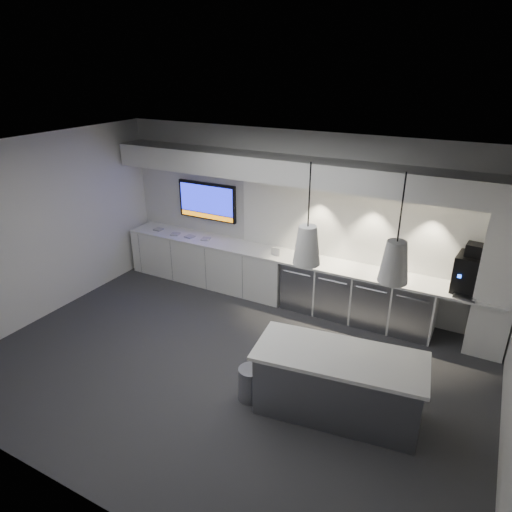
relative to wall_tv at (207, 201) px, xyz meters
The scene contains 27 objects.
floor 3.47m from the wall_tv, 52.18° to the right, with size 7.00×7.00×0.00m, color #313134.
ceiling 3.42m from the wall_tv, 52.18° to the right, with size 7.00×7.00×0.00m, color black.
wall_back 1.90m from the wall_tv, ahead, with size 7.00×7.00×0.00m, color silver.
wall_front 5.30m from the wall_tv, 68.99° to the right, with size 7.00×7.00×0.00m, color silver.
wall_left 2.92m from the wall_tv, 123.17° to the right, with size 7.00×7.00×0.00m, color silver.
back_counter 2.04m from the wall_tv, ahead, with size 6.80×0.65×0.04m, color white.
left_base_cabinets 1.17m from the wall_tv, 61.19° to the right, with size 3.30×0.63×0.86m, color white.
fridge_unit_a 2.45m from the wall_tv, ahead, with size 0.60×0.61×0.85m, color gray.
fridge_unit_b 3.01m from the wall_tv, ahead, with size 0.60×0.61×0.85m, color gray.
fridge_unit_c 3.60m from the wall_tv, ahead, with size 0.60×0.61×0.85m, color gray.
fridge_unit_d 4.21m from the wall_tv, ahead, with size 0.60×0.61×0.85m, color gray.
backsplash 3.10m from the wall_tv, ahead, with size 4.60×0.03×1.30m, color white.
soffit 2.09m from the wall_tv, ahead, with size 6.90×0.60×0.40m, color white.
column 5.11m from the wall_tv, ahead, with size 0.55×0.55×2.60m, color white.
wall_tv is the anchor object (origin of this frame).
island 4.56m from the wall_tv, 36.01° to the right, with size 2.11×1.13×0.85m.
bin 4.04m from the wall_tv, 48.65° to the right, with size 0.32×0.32×0.45m, color gray.
coffee_machine 4.75m from the wall_tv, ahead, with size 0.46×0.62×0.75m.
sign_black 2.45m from the wall_tv, ahead, with size 0.14×0.02×0.18m, color black.
sign_white 1.79m from the wall_tv, 12.61° to the right, with size 0.18×0.02×0.14m, color white.
cup_cluster 3.63m from the wall_tv, ahead, with size 0.19×0.19×0.16m, color white, non-canonical shape.
tray_a 1.23m from the wall_tv, 163.15° to the right, with size 0.16×0.16×0.03m, color #9B9B9B.
tray_b 0.92m from the wall_tv, 145.74° to the right, with size 0.16×0.16×0.03m, color #9B9B9B.
tray_c 0.76m from the wall_tv, 121.08° to the right, with size 0.16×0.16×0.03m, color #9B9B9B.
tray_d 0.73m from the wall_tv, 64.83° to the right, with size 0.16×0.16×0.03m, color #9B9B9B.
pendant_left 4.08m from the wall_tv, 40.01° to the right, with size 0.31×0.31×1.14m.
pendant_right 4.85m from the wall_tv, 32.65° to the right, with size 0.31×0.31×1.14m.
Camera 1 is at (2.91, -4.55, 4.03)m, focal length 32.00 mm.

